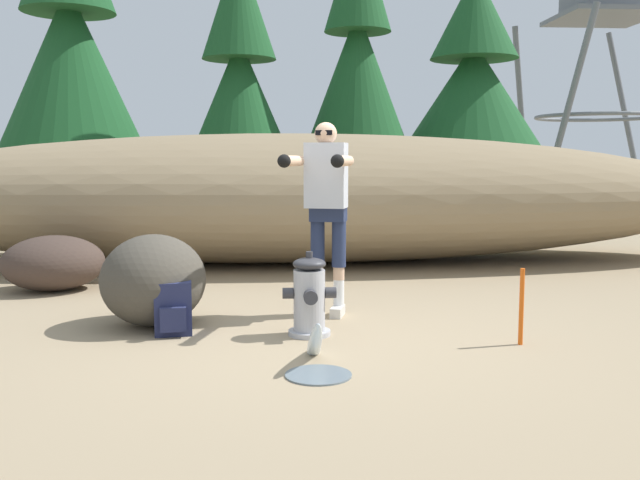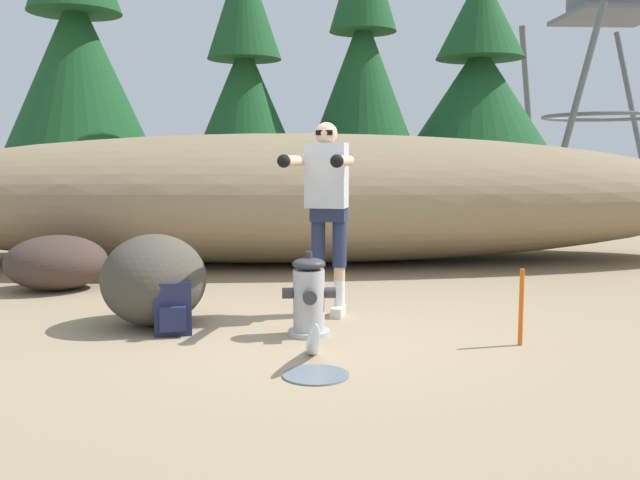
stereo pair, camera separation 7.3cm
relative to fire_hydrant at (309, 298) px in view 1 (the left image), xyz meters
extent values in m
cube|color=#998466|center=(-0.02, 0.07, -0.33)|extent=(56.00, 56.00, 0.04)
ellipsoid|color=#897556|center=(-0.02, 4.20, 0.58)|extent=(12.37, 3.20, 1.79)
cylinder|color=#B2B2B7|center=(0.00, 0.00, -0.29)|extent=(0.35, 0.35, 0.04)
cylinder|color=#B2B2B7|center=(0.00, 0.00, -0.02)|extent=(0.26, 0.26, 0.50)
ellipsoid|color=#333338|center=(0.00, 0.00, 0.28)|extent=(0.27, 0.27, 0.10)
cylinder|color=#333338|center=(0.00, 0.00, 0.35)|extent=(0.06, 0.06, 0.05)
cylinder|color=#333338|center=(-0.17, 0.00, 0.04)|extent=(0.09, 0.09, 0.09)
cylinder|color=#333338|center=(0.17, 0.00, 0.04)|extent=(0.09, 0.09, 0.09)
cylinder|color=#333338|center=(0.00, -0.17, 0.04)|extent=(0.11, 0.09, 0.11)
ellipsoid|color=silver|center=(0.00, -0.63, -0.24)|extent=(0.10, 0.97, 0.64)
cylinder|color=slate|center=(0.00, -1.09, -0.31)|extent=(0.45, 0.45, 0.01)
cube|color=beige|center=(0.30, 0.68, -0.27)|extent=(0.17, 0.28, 0.09)
cylinder|color=white|center=(0.31, 0.74, -0.10)|extent=(0.10, 0.10, 0.24)
cylinder|color=#DBAD89|center=(0.31, 0.74, 0.08)|extent=(0.10, 0.10, 0.12)
cylinder|color=#232D4C|center=(0.31, 0.74, 0.36)|extent=(0.13, 0.13, 0.45)
cube|color=beige|center=(0.10, 0.73, -0.27)|extent=(0.17, 0.28, 0.09)
cylinder|color=white|center=(0.12, 0.79, -0.10)|extent=(0.10, 0.10, 0.24)
cylinder|color=#DBAD89|center=(0.12, 0.79, 0.08)|extent=(0.10, 0.10, 0.12)
cylinder|color=#232D4C|center=(0.12, 0.79, 0.36)|extent=(0.13, 0.13, 0.45)
cube|color=#232D4C|center=(0.22, 0.77, 0.64)|extent=(0.36, 0.28, 0.16)
cube|color=#B7BCC6|center=(0.19, 0.67, 0.98)|extent=(0.41, 0.33, 0.58)
cube|color=#1E3823|center=(0.24, 0.86, 1.01)|extent=(0.31, 0.23, 0.40)
sphere|color=#DBAD89|center=(0.18, 0.65, 1.35)|extent=(0.20, 0.20, 0.20)
cube|color=black|center=(0.16, 0.57, 1.35)|extent=(0.15, 0.06, 0.04)
cylinder|color=#DBAD89|center=(0.30, 0.25, 1.11)|extent=(0.25, 0.58, 0.09)
sphere|color=black|center=(0.23, -0.01, 1.11)|extent=(0.11, 0.11, 0.11)
cylinder|color=#DBAD89|center=(-0.12, 0.37, 1.11)|extent=(0.25, 0.58, 0.09)
sphere|color=black|center=(-0.20, 0.11, 1.11)|extent=(0.11, 0.11, 0.11)
cube|color=#23284C|center=(-1.11, 0.10, -0.09)|extent=(0.32, 0.24, 0.44)
cube|color=#23284C|center=(-1.10, -0.03, -0.16)|extent=(0.22, 0.09, 0.20)
torus|color=black|center=(-1.11, 0.10, 0.15)|extent=(0.10, 0.10, 0.02)
cube|color=black|center=(-1.05, 0.22, -0.09)|extent=(0.05, 0.04, 0.37)
cube|color=black|center=(-1.21, 0.20, -0.09)|extent=(0.05, 0.04, 0.37)
ellipsoid|color=#41322B|center=(-2.69, 2.16, -0.01)|extent=(1.32, 1.19, 0.61)
ellipsoid|color=#443F36|center=(-1.33, 0.45, 0.08)|extent=(1.06, 1.13, 0.79)
cylinder|color=#47331E|center=(-4.37, 9.35, 0.50)|extent=(0.35, 0.35, 1.63)
cone|color=#194C23|center=(-4.37, 9.35, 2.96)|extent=(2.90, 2.90, 3.30)
cylinder|color=#47331E|center=(-0.91, 8.58, 0.28)|extent=(0.27, 0.27, 1.19)
cone|color=#194C23|center=(-0.91, 8.58, 2.19)|extent=(2.25, 2.25, 2.62)
cone|color=#194C23|center=(-0.91, 8.58, 4.15)|extent=(1.46, 1.46, 2.18)
cylinder|color=#47331E|center=(1.49, 9.06, 0.53)|extent=(0.25, 0.25, 1.69)
cone|color=#194C23|center=(1.49, 9.06, 2.77)|extent=(2.12, 2.12, 2.79)
cylinder|color=#47331E|center=(4.17, 9.89, 0.54)|extent=(0.36, 0.36, 1.71)
cone|color=#194C23|center=(4.17, 9.89, 2.54)|extent=(2.96, 2.96, 2.28)
cone|color=#194C23|center=(4.17, 9.89, 4.24)|extent=(1.93, 1.93, 1.90)
cylinder|color=slate|center=(10.01, 14.36, 2.23)|extent=(1.09, 1.09, 5.12)
cylinder|color=slate|center=(6.90, 14.36, 2.23)|extent=(1.09, 1.09, 5.12)
cylinder|color=slate|center=(6.90, 11.26, 2.23)|extent=(1.09, 1.09, 5.12)
torus|color=slate|center=(8.46, 12.81, 2.23)|extent=(3.33, 3.33, 0.10)
cube|color=slate|center=(8.46, 12.81, 4.82)|extent=(2.49, 2.49, 0.12)
cylinder|color=#E55914|center=(1.62, -0.41, -0.01)|extent=(0.04, 0.04, 0.60)
camera|label=1|loc=(-0.31, -5.63, 1.13)|focal=39.50mm
camera|label=2|loc=(-0.23, -5.64, 1.13)|focal=39.50mm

